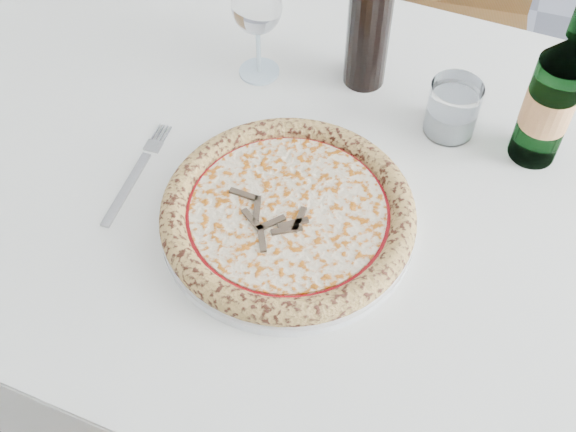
# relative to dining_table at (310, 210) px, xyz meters

# --- Properties ---
(floor) EXTENTS (5.00, 6.00, 0.02)m
(floor) POSITION_rel_dining_table_xyz_m (0.19, 0.26, -0.68)
(floor) COLOR slate
(floor) RESTS_ON ground
(dining_table) EXTENTS (1.52, 0.96, 0.76)m
(dining_table) POSITION_rel_dining_table_xyz_m (0.00, 0.00, 0.00)
(dining_table) COLOR brown
(dining_table) RESTS_ON floor
(chair_far) EXTENTS (0.44, 0.44, 0.93)m
(chair_far) POSITION_rel_dining_table_xyz_m (0.07, 0.78, -0.14)
(chair_far) COLOR brown
(chair_far) RESTS_ON floor
(plate) EXTENTS (0.33, 0.33, 0.02)m
(plate) POSITION_rel_dining_table_xyz_m (0.00, -0.10, 0.10)
(plate) COLOR white
(plate) RESTS_ON dining_table
(pizza) EXTENTS (0.33, 0.33, 0.03)m
(pizza) POSITION_rel_dining_table_xyz_m (-0.00, -0.10, 0.11)
(pizza) COLOR #DAB152
(pizza) RESTS_ON plate
(fork) EXTENTS (0.02, 0.19, 0.00)m
(fork) POSITION_rel_dining_table_xyz_m (-0.23, -0.09, 0.09)
(fork) COLOR #999999
(fork) RESTS_ON dining_table
(wine_glass) EXTENTS (0.07, 0.07, 0.17)m
(wine_glass) POSITION_rel_dining_table_xyz_m (-0.14, 0.17, 0.21)
(wine_glass) COLOR silver
(wine_glass) RESTS_ON dining_table
(tumbler) EXTENTS (0.07, 0.07, 0.08)m
(tumbler) POSITION_rel_dining_table_xyz_m (0.17, 0.14, 0.12)
(tumbler) COLOR white
(tumbler) RESTS_ON dining_table
(beer_bottle) EXTENTS (0.07, 0.07, 0.26)m
(beer_bottle) POSITION_rel_dining_table_xyz_m (0.29, 0.14, 0.19)
(beer_bottle) COLOR #315C37
(beer_bottle) RESTS_ON dining_table
(wine_bottle) EXTENTS (0.06, 0.06, 0.26)m
(wine_bottle) POSITION_rel_dining_table_xyz_m (0.02, 0.21, 0.20)
(wine_bottle) COLOR black
(wine_bottle) RESTS_ON dining_table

